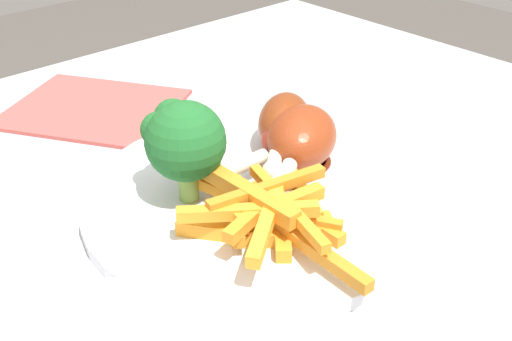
# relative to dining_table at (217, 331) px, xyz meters

# --- Properties ---
(dining_table) EXTENTS (0.98, 0.79, 0.72)m
(dining_table) POSITION_rel_dining_table_xyz_m (0.00, 0.00, 0.00)
(dining_table) COLOR #B7B7BC
(dining_table) RESTS_ON ground_plane
(dinner_plate) EXTENTS (0.28, 0.28, 0.01)m
(dinner_plate) POSITION_rel_dining_table_xyz_m (0.05, -0.00, 0.12)
(dinner_plate) COLOR silver
(dinner_plate) RESTS_ON dining_table
(broccoli_floret_front) EXTENTS (0.06, 0.07, 0.08)m
(broccoli_floret_front) POSITION_rel_dining_table_xyz_m (-0.00, 0.03, 0.18)
(broccoli_floret_front) COLOR #82AC4A
(broccoli_floret_front) RESTS_ON dinner_plate
(carrot_fries_pile) EXTENTS (0.12, 0.18, 0.03)m
(carrot_fries_pile) POSITION_rel_dining_table_xyz_m (0.02, -0.05, 0.14)
(carrot_fries_pile) COLOR orange
(carrot_fries_pile) RESTS_ON dinner_plate
(chicken_drumstick_near) EXTENTS (0.13, 0.10, 0.05)m
(chicken_drumstick_near) POSITION_rel_dining_table_xyz_m (0.10, 0.01, 0.15)
(chicken_drumstick_near) COLOR #611E0D
(chicken_drumstick_near) RESTS_ON dinner_plate
(chicken_drumstick_far) EXTENTS (0.13, 0.06, 0.04)m
(chicken_drumstick_far) POSITION_rel_dining_table_xyz_m (0.10, 0.01, 0.15)
(chicken_drumstick_far) COLOR #62180F
(chicken_drumstick_far) RESTS_ON dinner_plate
(chicken_drumstick_extra) EXTENTS (0.12, 0.10, 0.05)m
(chicken_drumstick_extra) POSITION_rel_dining_table_xyz_m (0.11, 0.04, 0.15)
(chicken_drumstick_extra) COLOR #571D0B
(chicken_drumstick_extra) RESTS_ON dinner_plate
(fork) EXTENTS (0.13, 0.16, 0.00)m
(fork) POSITION_rel_dining_table_xyz_m (0.28, 0.14, 0.12)
(fork) COLOR silver
(fork) RESTS_ON dining_table
(napkin) EXTENTS (0.21, 0.22, 0.00)m
(napkin) POSITION_rel_dining_table_xyz_m (0.04, 0.25, 0.12)
(napkin) COLOR #B74C47
(napkin) RESTS_ON dining_table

